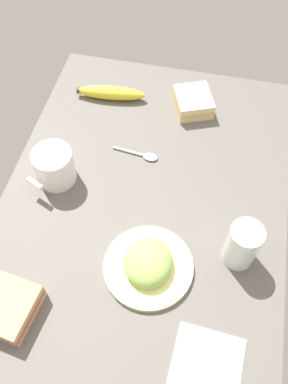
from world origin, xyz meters
TOP-DOWN VIEW (x-y plane):
  - tabletop at (0.00, 0.00)cm, footprint 90.00×64.00cm
  - plate_of_food at (-16.08, -4.44)cm, footprint 18.38×18.38cm
  - coffee_mug_black at (1.53, 21.12)cm, footprint 11.50×9.05cm
  - sandwich_main at (-30.43, 19.54)cm, footprint 12.15×11.22cm
  - sandwich_side at (30.63, -6.40)cm, footprint 12.55×11.99cm
  - glass_of_milk at (-9.60, -21.98)cm, footprint 6.64×6.64cm
  - banana at (29.64, 15.49)cm, footprint 5.63×18.58cm
  - spoon at (12.07, 3.08)cm, footprint 2.84×11.52cm
  - paper_napkin at (-32.06, -18.61)cm, footprint 13.24×13.24cm

SIDE VIEW (x-z plane):
  - tabletop at x=0.00cm, z-range 0.00..2.00cm
  - paper_napkin at x=-32.06cm, z-range 2.00..2.30cm
  - spoon at x=12.07cm, z-range 1.98..2.78cm
  - plate_of_food at x=-16.08cm, z-range 0.93..6.70cm
  - banana at x=29.64cm, z-range 2.00..5.68cm
  - sandwich_main at x=-30.43cm, z-range 2.00..6.40cm
  - sandwich_side at x=30.63cm, z-range 2.00..6.40cm
  - coffee_mug_black at x=1.53cm, z-range 2.13..10.85cm
  - glass_of_milk at x=-9.60cm, z-range 1.34..12.34cm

